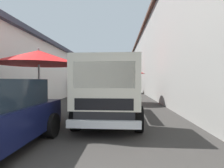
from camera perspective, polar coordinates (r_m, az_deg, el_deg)
The scene contains 10 objects.
ground at distance 14.93m, azimuth -1.28°, elevation -4.26°, with size 90.00×90.00×0.00m, color #33302D.
building_left_whitewash at distance 18.88m, azimuth -22.36°, elevation 2.85°, with size 49.80×7.50×3.96m.
building_right_concrete at distance 18.18m, azimuth 21.96°, elevation 7.81°, with size 49.80×7.50×7.06m.
fruit_stall_far_left at distance 19.28m, azimuth 3.37°, elevation 1.59°, with size 2.46×2.46×2.09m.
fruit_stall_near_right at distance 10.81m, azimuth 3.79°, elevation 3.16°, with size 2.44×2.44×2.33m.
fruit_stall_mid_lane at distance 18.62m, azimuth -8.40°, elevation 1.64°, with size 2.43×2.43×2.11m.
fruit_stall_near_left at distance 6.16m, azimuth -22.69°, elevation 5.72°, with size 2.68×2.68×2.45m.
delivery_truck at distance 5.63m, azimuth -0.89°, elevation -2.71°, with size 4.96×2.06×2.08m.
vendor_by_crates at distance 15.31m, azimuth -11.68°, elevation -0.44°, with size 0.61×0.40×1.70m.
parked_scooter at distance 15.74m, azimuth 4.19°, elevation -2.34°, with size 1.69×0.32×1.14m.
Camera 1 is at (-1.33, -1.08, 1.43)m, focal length 28.58 mm.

